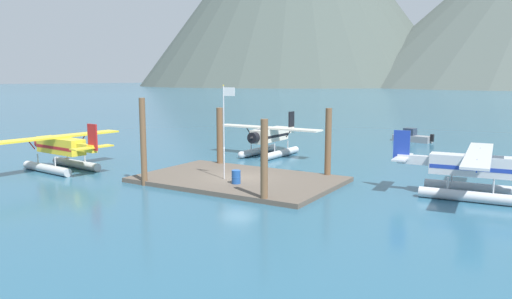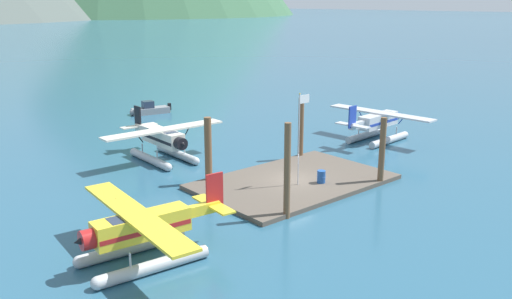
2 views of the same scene
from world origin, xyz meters
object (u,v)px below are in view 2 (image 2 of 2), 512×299
flagpole (300,129)px  seaplane_cream_bow_left (163,141)px  seaplane_yellow_port_aft (142,233)px  boat_grey_open_north (149,110)px  fuel_drum (321,177)px  seaplane_silver_stbd_fwd (378,124)px  mooring_buoy (106,254)px

flagpole → seaplane_cream_bow_left: flagpole is taller
seaplane_yellow_port_aft → boat_grey_open_north: (18.82, 31.91, -1.09)m
fuel_drum → seaplane_silver_stbd_fwd: bearing=21.6°
mooring_buoy → seaplane_cream_bow_left: (11.44, 13.23, 1.24)m
mooring_buoy → boat_grey_open_north: boat_grey_open_north is taller
seaplane_silver_stbd_fwd → seaplane_yellow_port_aft: same height
mooring_buoy → seaplane_yellow_port_aft: size_ratio=0.06×
fuel_drum → seaplane_silver_stbd_fwd: (13.41, 5.31, 0.84)m
boat_grey_open_north → seaplane_yellow_port_aft: bearing=-120.5°
mooring_buoy → seaplane_yellow_port_aft: bearing=-48.8°
seaplane_silver_stbd_fwd → boat_grey_open_north: seaplane_silver_stbd_fwd is taller
flagpole → seaplane_silver_stbd_fwd: size_ratio=0.61×
mooring_buoy → seaplane_silver_stbd_fwd: (29.69, 5.80, 1.24)m
seaplane_cream_bow_left → boat_grey_open_north: seaplane_cream_bow_left is taller
flagpole → seaplane_silver_stbd_fwd: bearing=17.0°
flagpole → mooring_buoy: size_ratio=9.37×
flagpole → seaplane_cream_bow_left: size_ratio=0.61×
boat_grey_open_north → seaplane_cream_bow_left: bearing=-116.6°
flagpole → fuel_drum: size_ratio=7.22×
flagpole → seaplane_silver_stbd_fwd: (14.79, 4.53, -2.65)m
seaplane_cream_bow_left → boat_grey_open_north: 19.30m
fuel_drum → seaplane_cream_bow_left: seaplane_cream_bow_left is taller
mooring_buoy → boat_grey_open_north: bearing=56.6°
mooring_buoy → flagpole: bearing=4.9°
flagpole → fuel_drum: 3.83m
boat_grey_open_north → mooring_buoy: bearing=-123.4°
flagpole → fuel_drum: flagpole is taller
mooring_buoy → seaplane_cream_bow_left: 17.54m
fuel_drum → seaplane_yellow_port_aft: bearing=-172.7°
fuel_drum → mooring_buoy: bearing=-178.3°
mooring_buoy → seaplane_silver_stbd_fwd: 30.28m
seaplane_yellow_port_aft → flagpole: bearing=11.3°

